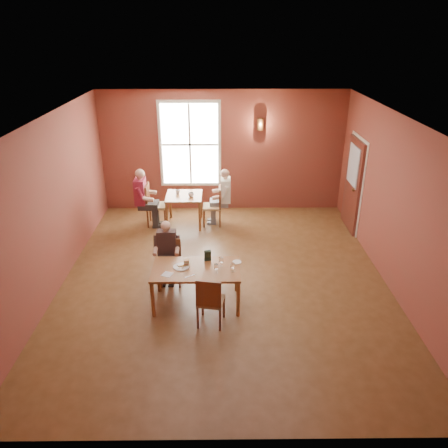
{
  "coord_description": "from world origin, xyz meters",
  "views": [
    {
      "loc": [
        -0.07,
        -7.05,
        4.38
      ],
      "look_at": [
        0.0,
        0.2,
        1.05
      ],
      "focal_mm": 35.0,
      "sensor_mm": 36.0,
      "label": 1
    }
  ],
  "objects_px": {
    "chair_empty": "(211,299)",
    "chair_diner_white": "(212,206)",
    "chair_diner_main": "(171,263)",
    "main_table": "(197,286)",
    "diner_white": "(213,199)",
    "diner_main": "(170,257)",
    "diner_maroon": "(155,198)",
    "second_table": "(185,210)",
    "chair_diner_maroon": "(157,205)"
  },
  "relations": [
    {
      "from": "chair_empty",
      "to": "chair_diner_white",
      "type": "bearing_deg",
      "value": 101.01
    },
    {
      "from": "chair_diner_main",
      "to": "chair_empty",
      "type": "relative_size",
      "value": 0.94
    },
    {
      "from": "main_table",
      "to": "chair_diner_white",
      "type": "bearing_deg",
      "value": 86.28
    },
    {
      "from": "chair_diner_main",
      "to": "chair_empty",
      "type": "height_order",
      "value": "chair_empty"
    },
    {
      "from": "chair_diner_white",
      "to": "diner_white",
      "type": "bearing_deg",
      "value": -90.0
    },
    {
      "from": "main_table",
      "to": "diner_white",
      "type": "relative_size",
      "value": 1.13
    },
    {
      "from": "main_table",
      "to": "diner_white",
      "type": "height_order",
      "value": "diner_white"
    },
    {
      "from": "chair_diner_main",
      "to": "diner_main",
      "type": "height_order",
      "value": "diner_main"
    },
    {
      "from": "chair_empty",
      "to": "chair_diner_white",
      "type": "xyz_separation_m",
      "value": [
        -0.04,
        3.82,
        0.03
      ]
    },
    {
      "from": "chair_empty",
      "to": "diner_white",
      "type": "bearing_deg",
      "value": 100.56
    },
    {
      "from": "main_table",
      "to": "diner_maroon",
      "type": "bearing_deg",
      "value": 108.88
    },
    {
      "from": "second_table",
      "to": "diner_white",
      "type": "height_order",
      "value": "diner_white"
    },
    {
      "from": "chair_empty",
      "to": "main_table",
      "type": "bearing_deg",
      "value": 125.19
    },
    {
      "from": "diner_white",
      "to": "chair_diner_maroon",
      "type": "relative_size",
      "value": 1.28
    },
    {
      "from": "chair_diner_maroon",
      "to": "diner_white",
      "type": "bearing_deg",
      "value": 90.0
    },
    {
      "from": "chair_empty",
      "to": "second_table",
      "type": "distance_m",
      "value": 3.88
    },
    {
      "from": "diner_white",
      "to": "chair_empty",
      "type": "bearing_deg",
      "value": -179.83
    },
    {
      "from": "chair_diner_maroon",
      "to": "second_table",
      "type": "bearing_deg",
      "value": 90.0
    },
    {
      "from": "chair_empty",
      "to": "diner_white",
      "type": "distance_m",
      "value": 3.82
    },
    {
      "from": "main_table",
      "to": "chair_diner_maroon",
      "type": "distance_m",
      "value": 3.45
    },
    {
      "from": "chair_diner_main",
      "to": "diner_maroon",
      "type": "xyz_separation_m",
      "value": [
        -0.62,
        2.62,
        0.27
      ]
    },
    {
      "from": "second_table",
      "to": "diner_white",
      "type": "relative_size",
      "value": 0.65
    },
    {
      "from": "second_table",
      "to": "chair_diner_white",
      "type": "bearing_deg",
      "value": 0.0
    },
    {
      "from": "second_table",
      "to": "diner_maroon",
      "type": "distance_m",
      "value": 0.75
    },
    {
      "from": "chair_diner_main",
      "to": "diner_white",
      "type": "xyz_separation_m",
      "value": [
        0.74,
        2.62,
        0.23
      ]
    },
    {
      "from": "diner_main",
      "to": "chair_empty",
      "type": "height_order",
      "value": "diner_main"
    },
    {
      "from": "second_table",
      "to": "main_table",
      "type": "bearing_deg",
      "value": -82.37
    },
    {
      "from": "diner_main",
      "to": "main_table",
      "type": "bearing_deg",
      "value": 128.88
    },
    {
      "from": "main_table",
      "to": "chair_diner_maroon",
      "type": "bearing_deg",
      "value": 108.41
    },
    {
      "from": "chair_empty",
      "to": "chair_diner_maroon",
      "type": "relative_size",
      "value": 0.88
    },
    {
      "from": "diner_main",
      "to": "second_table",
      "type": "height_order",
      "value": "diner_main"
    },
    {
      "from": "diner_main",
      "to": "chair_diner_maroon",
      "type": "relative_size",
      "value": 1.11
    },
    {
      "from": "chair_diner_main",
      "to": "second_table",
      "type": "height_order",
      "value": "chair_diner_main"
    },
    {
      "from": "main_table",
      "to": "chair_diner_maroon",
      "type": "height_order",
      "value": "chair_diner_maroon"
    },
    {
      "from": "chair_diner_main",
      "to": "diner_white",
      "type": "height_order",
      "value": "diner_white"
    },
    {
      "from": "main_table",
      "to": "chair_diner_white",
      "type": "distance_m",
      "value": 3.28
    },
    {
      "from": "main_table",
      "to": "chair_empty",
      "type": "relative_size",
      "value": 1.65
    },
    {
      "from": "diner_white",
      "to": "diner_maroon",
      "type": "bearing_deg",
      "value": 90.0
    },
    {
      "from": "chair_empty",
      "to": "second_table",
      "type": "xyz_separation_m",
      "value": [
        -0.69,
        3.82,
        -0.07
      ]
    },
    {
      "from": "diner_white",
      "to": "chair_diner_maroon",
      "type": "xyz_separation_m",
      "value": [
        -1.33,
        0.0,
        -0.14
      ]
    },
    {
      "from": "second_table",
      "to": "diner_maroon",
      "type": "bearing_deg",
      "value": 180.0
    },
    {
      "from": "main_table",
      "to": "chair_diner_main",
      "type": "xyz_separation_m",
      "value": [
        -0.5,
        0.65,
        0.07
      ]
    },
    {
      "from": "chair_diner_white",
      "to": "chair_diner_maroon",
      "type": "relative_size",
      "value": 0.94
    },
    {
      "from": "diner_main",
      "to": "diner_maroon",
      "type": "distance_m",
      "value": 2.72
    },
    {
      "from": "diner_maroon",
      "to": "chair_empty",
      "type": "bearing_deg",
      "value": 19.76
    },
    {
      "from": "main_table",
      "to": "chair_diner_main",
      "type": "height_order",
      "value": "chair_diner_main"
    },
    {
      "from": "chair_diner_white",
      "to": "diner_white",
      "type": "relative_size",
      "value": 0.73
    },
    {
      "from": "diner_main",
      "to": "chair_diner_maroon",
      "type": "xyz_separation_m",
      "value": [
        -0.59,
        2.65,
        -0.06
      ]
    },
    {
      "from": "chair_diner_white",
      "to": "diner_maroon",
      "type": "xyz_separation_m",
      "value": [
        -1.33,
        0.0,
        0.21
      ]
    },
    {
      "from": "chair_diner_white",
      "to": "chair_diner_main",
      "type": "bearing_deg",
      "value": 164.78
    }
  ]
}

